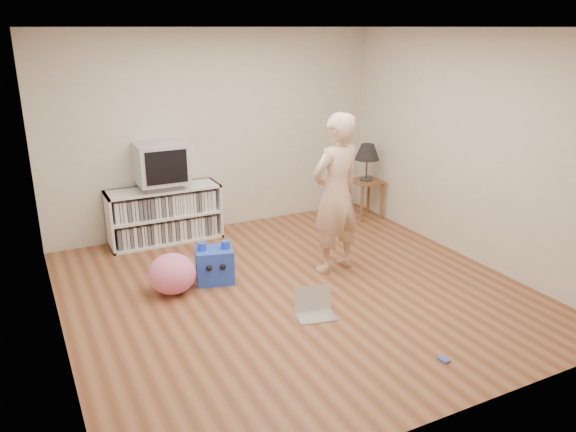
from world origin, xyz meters
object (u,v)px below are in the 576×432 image
at_px(table_lamp, 367,153).
at_px(plush_blue, 215,265).
at_px(media_unit, 164,214).
at_px(crt_tv, 161,163).
at_px(dvd_deck, 163,185).
at_px(laptop, 314,308).
at_px(person, 336,194).
at_px(plush_pink, 172,274).
at_px(side_table, 366,189).

relative_size(table_lamp, plush_blue, 1.12).
bearing_deg(media_unit, crt_tv, -90.00).
distance_m(dvd_deck, laptop, 2.74).
xyz_separation_m(media_unit, person, (1.45, -1.75, 0.53)).
relative_size(person, plush_pink, 3.60).
height_order(laptop, plush_blue, plush_blue).
bearing_deg(person, plush_pink, -20.48).
bearing_deg(media_unit, laptop, -73.99).
distance_m(table_lamp, plush_blue, 2.95).
xyz_separation_m(dvd_deck, plush_pink, (-0.33, -1.49, -0.53)).
bearing_deg(plush_blue, side_table, 36.44).
xyz_separation_m(dvd_deck, plush_blue, (0.14, -1.44, -0.54)).
bearing_deg(crt_tv, table_lamp, -7.47).
distance_m(person, laptop, 1.36).
xyz_separation_m(crt_tv, table_lamp, (2.80, -0.37, -0.08)).
bearing_deg(dvd_deck, person, -50.10).
relative_size(person, laptop, 4.23).
relative_size(crt_tv, person, 0.34).
relative_size(media_unit, person, 0.79).
distance_m(side_table, plush_blue, 2.87).
height_order(media_unit, plush_pink, media_unit).
distance_m(crt_tv, side_table, 2.88).
bearing_deg(table_lamp, laptop, -133.27).
bearing_deg(laptop, plush_blue, 130.71).
relative_size(dvd_deck, plush_blue, 0.98).
distance_m(side_table, person, 1.97).
distance_m(dvd_deck, crt_tv, 0.29).
relative_size(dvd_deck, crt_tv, 0.75).
bearing_deg(person, crt_tv, -62.78).
xyz_separation_m(side_table, plush_blue, (-2.65, -1.07, -0.22)).
height_order(side_table, laptop, side_table).
relative_size(side_table, person, 0.31).
xyz_separation_m(laptop, plush_blue, (-0.59, 1.12, 0.12)).
relative_size(dvd_deck, table_lamp, 0.87).
xyz_separation_m(table_lamp, plush_pink, (-3.13, -1.12, -0.73)).
bearing_deg(table_lamp, person, -134.57).
bearing_deg(plush_pink, crt_tv, 77.35).
bearing_deg(crt_tv, person, -50.05).
distance_m(dvd_deck, plush_pink, 1.62).
bearing_deg(table_lamp, crt_tv, 172.53).
distance_m(crt_tv, person, 2.26).
height_order(dvd_deck, table_lamp, table_lamp).
bearing_deg(media_unit, plush_blue, -84.34).
bearing_deg(laptop, plush_pink, 147.98).
xyz_separation_m(crt_tv, plush_blue, (0.14, -1.43, -0.83)).
bearing_deg(dvd_deck, crt_tv, -90.00).
distance_m(person, plush_pink, 1.92).
bearing_deg(plush_pink, table_lamp, 19.73).
bearing_deg(person, plush_blue, -25.60).
distance_m(laptop, plush_blue, 1.27).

